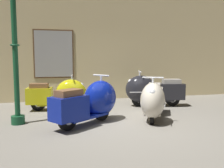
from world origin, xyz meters
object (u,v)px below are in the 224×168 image
(scooter_2, at_px, (153,100))
(scooter_3, at_px, (150,90))
(scooter_1, at_px, (92,102))
(scooter_0, at_px, (62,94))
(lamppost, at_px, (14,30))

(scooter_2, xyz_separation_m, scooter_3, (0.54, 1.49, 0.01))
(scooter_1, bearing_deg, scooter_2, -38.42)
(scooter_1, relative_size, scooter_2, 0.98)
(scooter_0, bearing_deg, scooter_3, 6.68)
(scooter_2, relative_size, scooter_3, 0.96)
(scooter_0, bearing_deg, scooter_2, -29.96)
(scooter_2, distance_m, scooter_3, 1.58)
(scooter_2, height_order, scooter_3, scooter_3)
(scooter_0, bearing_deg, lamppost, -121.91)
(scooter_3, bearing_deg, lamppost, 28.91)
(scooter_1, height_order, lamppost, lamppost)
(scooter_0, distance_m, scooter_3, 2.52)
(scooter_0, xyz_separation_m, lamppost, (-0.96, -1.17, 1.54))
(scooter_1, bearing_deg, scooter_0, 74.74)
(scooter_3, bearing_deg, scooter_2, 81.17)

